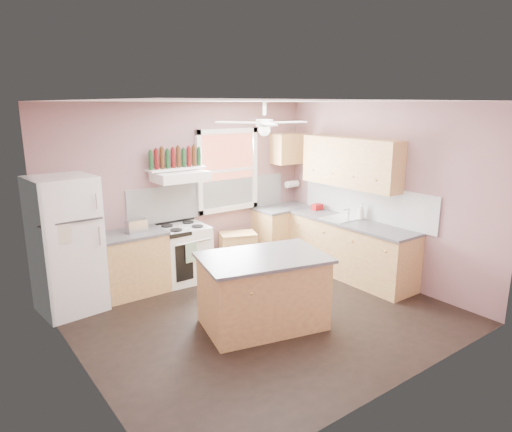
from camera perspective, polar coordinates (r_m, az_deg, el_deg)
floor at (r=6.07m, az=0.95°, el=-12.22°), size 4.50×4.50×0.00m
ceiling at (r=5.45m, az=1.07°, el=14.18°), size 4.50×4.50×0.00m
wall_back at (r=7.29m, az=-8.76°, el=3.26°), size 4.50×0.05×2.70m
wall_right at (r=7.20m, az=15.54°, el=2.78°), size 0.05×4.00×2.70m
wall_left at (r=4.64m, az=-21.93°, el=-3.70°), size 0.05×4.00×2.70m
backsplash_back at (r=7.50m, az=-5.53°, el=2.30°), size 2.90×0.03×0.55m
backsplash_right at (r=7.38m, az=13.43°, el=1.80°), size 0.03×2.60×0.55m
window_view at (r=7.58m, az=-3.64°, el=5.72°), size 1.00×0.02×1.20m
window_frame at (r=7.56m, az=-3.53°, el=5.70°), size 1.16×0.07×1.36m
refrigerator at (r=6.39m, az=-22.65°, el=-3.36°), size 0.83×0.81×1.79m
base_cabinet_left at (r=6.81m, az=-15.10°, el=-5.83°), size 0.90×0.60×0.86m
counter_left at (r=6.68m, az=-15.34°, el=-2.19°), size 0.92×0.62×0.04m
toaster at (r=6.67m, az=-14.72°, el=-1.19°), size 0.28×0.17×0.18m
stove at (r=7.12m, az=-9.06°, el=-4.65°), size 0.76×0.68×0.86m
range_hood at (r=6.90m, az=-9.45°, el=4.92°), size 0.78×0.50×0.14m
bottle_shelf at (r=6.99m, az=-9.94°, el=5.84°), size 0.90×0.26×0.03m
cart at (r=7.61m, az=-2.25°, el=-4.39°), size 0.68×0.57×0.58m
base_cabinet_corner at (r=8.19m, az=3.44°, el=-2.04°), size 1.00×0.60×0.86m
base_cabinet_right at (r=7.36m, az=11.67°, el=-4.14°), size 0.60×2.20×0.86m
counter_corner at (r=8.08m, az=3.49°, el=1.03°), size 1.02×0.62×0.04m
counter_right at (r=7.23m, az=11.79°, el=-0.77°), size 0.62×2.22×0.04m
sink at (r=7.36m, az=10.64°, el=-0.34°), size 0.55×0.45×0.03m
faucet at (r=7.46m, az=11.51°, el=0.40°), size 0.03×0.03×0.14m
upper_cabinet_right at (r=7.30m, az=11.71°, el=6.57°), size 0.33×1.80×0.76m
upper_cabinet_corner at (r=8.14m, az=4.09°, el=8.40°), size 0.60×0.33×0.52m
paper_towel at (r=8.33m, az=4.51°, el=4.00°), size 0.26×0.12×0.12m
island at (r=5.64m, az=0.88°, el=-9.54°), size 1.58×1.20×0.86m
island_top at (r=5.48m, az=0.90°, el=-5.22°), size 1.68×1.30×0.04m
ceiling_fan_hub at (r=5.46m, az=1.05°, el=11.55°), size 0.20×0.20×0.08m
soap_bottle at (r=7.32m, az=12.99°, el=0.54°), size 0.14×0.14×0.26m
red_caddy at (r=7.89m, az=7.64°, el=1.14°), size 0.18×0.13×0.10m
wine_bottles at (r=6.97m, az=-9.99°, el=7.14°), size 0.86×0.06×0.31m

